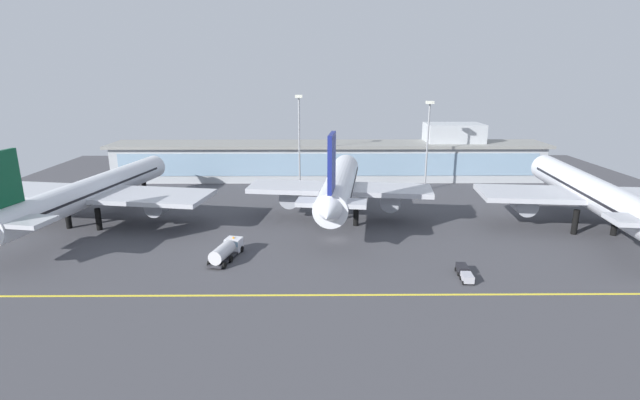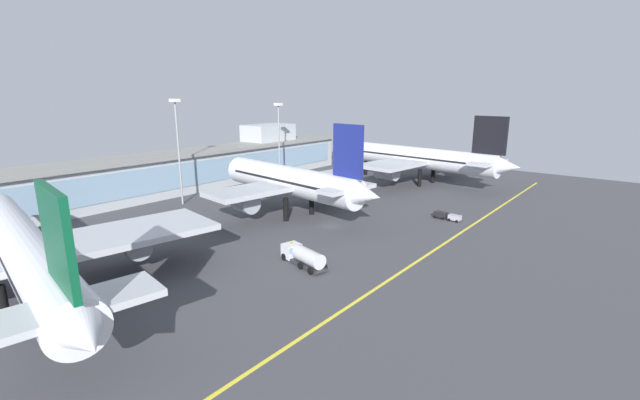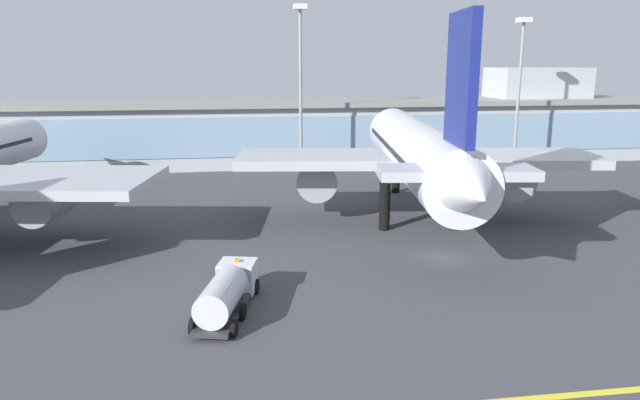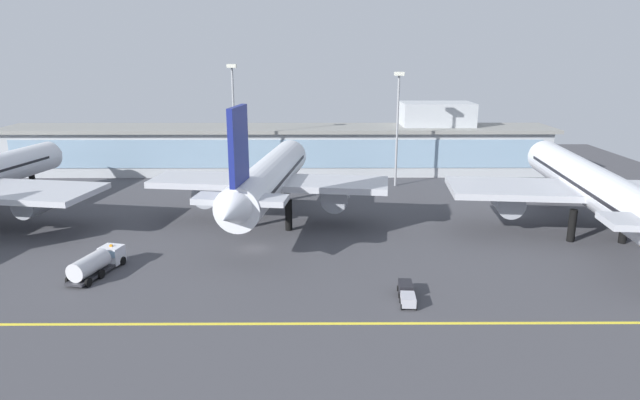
% 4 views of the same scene
% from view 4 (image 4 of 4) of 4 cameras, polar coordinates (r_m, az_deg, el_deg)
% --- Properties ---
extents(ground_plane, '(180.00, 180.00, 0.00)m').
position_cam_4_polar(ground_plane, '(77.13, -6.89, -5.06)').
color(ground_plane, '#424247').
extents(taxiway_centreline_stripe, '(144.00, 0.50, 0.01)m').
position_cam_4_polar(taxiway_centreline_stripe, '(57.16, -9.38, -12.65)').
color(taxiway_centreline_stripe, yellow).
rests_on(taxiway_centreline_stripe, ground).
extents(terminal_building, '(123.27, 14.00, 15.65)m').
position_cam_4_polar(terminal_building, '(124.76, -3.42, 5.51)').
color(terminal_building, '#ADB2B7').
rests_on(terminal_building, ground).
extents(airliner_near_right, '(38.04, 48.25, 20.19)m').
position_cam_4_polar(airliner_near_right, '(85.93, -5.38, 2.24)').
color(airliner_near_right, black).
rests_on(airliner_near_right, ground).
extents(airliner_far_right, '(42.42, 58.33, 20.03)m').
position_cam_4_polar(airliner_far_right, '(89.88, 26.63, 1.20)').
color(airliner_far_right, black).
rests_on(airliner_far_right, ground).
extents(fuel_tanker_truck, '(4.74, 9.36, 2.90)m').
position_cam_4_polar(fuel_tanker_truck, '(73.10, -22.20, -6.01)').
color(fuel_tanker_truck, black).
rests_on(fuel_tanker_truck, ground).
extents(baggage_tug_near, '(2.03, 5.68, 1.40)m').
position_cam_4_polar(baggage_tug_near, '(61.89, 9.04, -9.57)').
color(baggage_tug_near, black).
rests_on(baggage_tug_near, ground).
extents(apron_light_mast_west, '(1.80, 1.80, 22.89)m').
position_cam_4_polar(apron_light_mast_west, '(110.99, 8.13, 9.06)').
color(apron_light_mast_west, gray).
rests_on(apron_light_mast_west, ground).
extents(apron_light_mast_centre, '(1.80, 1.80, 24.37)m').
position_cam_4_polar(apron_light_mast_centre, '(111.51, -9.02, 9.48)').
color(apron_light_mast_centre, gray).
rests_on(apron_light_mast_centre, ground).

